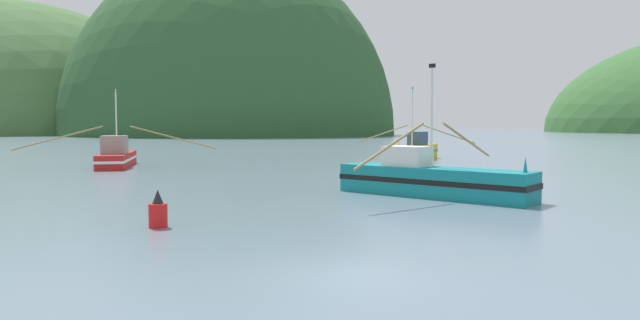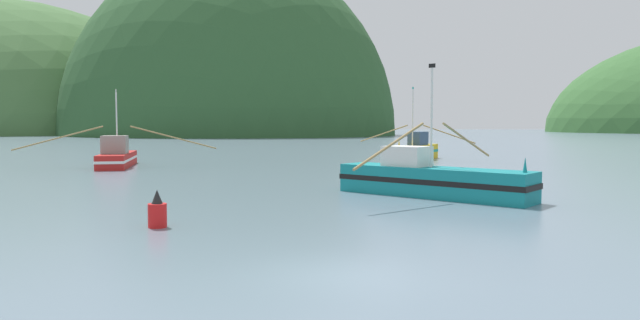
# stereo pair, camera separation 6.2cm
# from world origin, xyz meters

# --- Properties ---
(ground_plane) EXTENTS (600.00, 600.00, 0.00)m
(ground_plane) POSITION_xyz_m (0.00, 0.00, 0.00)
(ground_plane) COLOR slate
(hill_mid_left) EXTENTS (97.91, 78.33, 106.60)m
(hill_mid_left) POSITION_xyz_m (-37.75, 154.93, 0.00)
(hill_mid_left) COLOR #2D562D
(hill_mid_left) RESTS_ON ground
(hill_far_left) EXTENTS (163.17, 130.54, 63.11)m
(hill_far_left) POSITION_xyz_m (-80.90, 218.93, 0.00)
(hill_far_left) COLOR #2D562D
(hill_far_left) RESTS_ON ground
(fishing_boat_red) EXTENTS (15.80, 9.36, 6.45)m
(fishing_boat_red) POSITION_xyz_m (-19.49, 32.86, 0.84)
(fishing_boat_red) COLOR red
(fishing_boat_red) RESTS_ON ground
(fishing_boat_yellow) EXTENTS (10.68, 9.36, 7.10)m
(fishing_boat_yellow) POSITION_xyz_m (6.17, 43.02, 0.96)
(fishing_boat_yellow) COLOR gold
(fishing_boat_yellow) RESTS_ON ground
(fishing_boat_teal) EXTENTS (9.42, 10.75, 6.59)m
(fishing_boat_teal) POSITION_xyz_m (4.17, 15.13, 0.87)
(fishing_boat_teal) COLOR #147F84
(fishing_boat_teal) RESTS_ON ground
(channel_buoy) EXTENTS (0.66, 0.66, 1.34)m
(channel_buoy) POSITION_xyz_m (-6.49, 5.94, 0.54)
(channel_buoy) COLOR red
(channel_buoy) RESTS_ON ground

